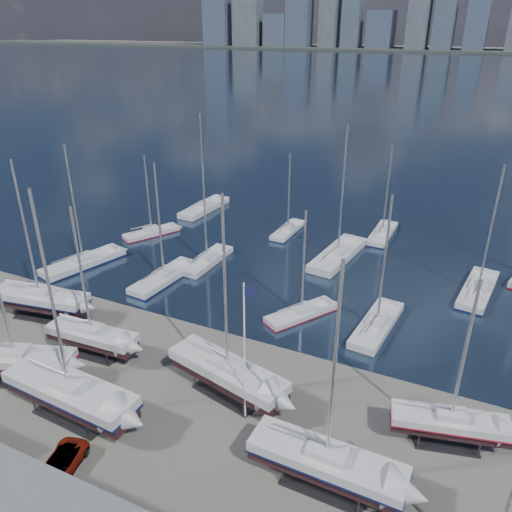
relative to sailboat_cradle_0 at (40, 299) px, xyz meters
The scene contains 24 objects.
ground 20.98m from the sailboat_cradle_0, 12.78° to the right, with size 1400.00×1400.00×0.00m, color #605E59.
water 306.07m from the sailboat_cradle_0, 86.19° to the left, with size 1400.00×600.00×0.40m, color #1A283D.
far_shore 565.75m from the sailboat_cradle_0, 87.94° to the left, with size 1400.00×80.00×2.20m, color #2D332D.
skyline 560.50m from the sailboat_cradle_0, 88.72° to the left, with size 639.14×43.80×107.69m.
sailboat_cradle_0 is the anchor object (origin of this frame).
sailboat_cradle_1 10.31m from the sailboat_cradle_0, 54.07° to the right, with size 10.14×5.88×15.84m.
sailboat_cradle_2 9.64m from the sailboat_cradle_0, 16.84° to the right, with size 8.80×2.89×14.31m.
sailboat_cradle_3 16.35m from the sailboat_cradle_0, 35.91° to the right, with size 11.56×3.80×18.25m.
sailboat_cradle_4 22.99m from the sailboat_cradle_0, ahead, with size 10.94×5.29×17.12m.
sailboat_cradle_5 33.69m from the sailboat_cradle_0, 13.02° to the right, with size 10.29×3.07×16.49m.
sailboat_cradle_6 39.60m from the sailboat_cradle_0, ahead, with size 8.45×4.08×13.38m.
sailboat_moored_0 11.89m from the sailboat_cradle_0, 112.82° to the left, with size 5.79×11.06×15.92m.
sailboat_moored_1 22.91m from the sailboat_cradle_0, 97.13° to the left, with size 5.81×8.18×12.07m.
sailboat_moored_2 34.79m from the sailboat_cradle_0, 92.07° to the left, with size 3.61×10.77×16.01m.
sailboat_moored_3 13.75m from the sailboat_cradle_0, 59.97° to the left, with size 3.65×10.11×14.81m.
sailboat_moored_4 20.19m from the sailboat_cradle_0, 63.28° to the left, with size 2.76×9.03×13.54m.
sailboat_moored_5 34.89m from the sailboat_cradle_0, 65.43° to the left, with size 2.52×8.19×12.15m.
sailboat_moored_6 26.73m from the sailboat_cradle_0, 25.07° to the left, with size 6.22×8.11×12.16m.
sailboat_moored_7 35.34m from the sailboat_cradle_0, 48.27° to the left, with size 4.65×12.12×17.85m.
sailboat_moored_8 45.20m from the sailboat_cradle_0, 53.15° to the left, with size 2.67×9.12×13.58m.
sailboat_moored_9 34.05m from the sailboat_cradle_0, 21.22° to the left, with size 3.59×9.84×14.55m.
sailboat_moored_10 47.09m from the sailboat_cradle_0, 31.02° to the left, with size 4.13×10.55×15.35m.
car_c 21.71m from the sailboat_cradle_0, 40.93° to the right, with size 2.16×4.69×1.30m, color gray.
flagpole 26.19m from the sailboat_cradle_0, ahead, with size 1.04×0.12×11.75m.
Camera 1 is at (18.25, -35.90, 27.56)m, focal length 35.00 mm.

